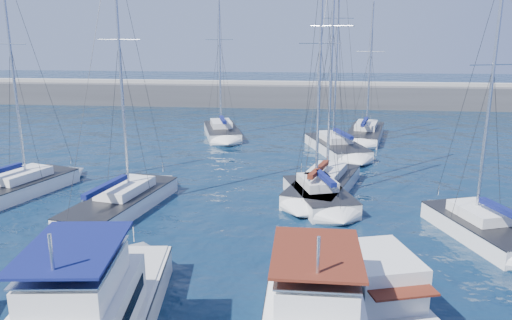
# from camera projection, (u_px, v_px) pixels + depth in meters

# --- Properties ---
(ground) EXTENTS (220.00, 220.00, 0.00)m
(ground) POSITION_uv_depth(u_px,v_px,m) (248.00, 286.00, 20.95)
(ground) COLOR black
(ground) RESTS_ON ground
(breakwater) EXTENTS (160.00, 6.00, 4.45)m
(breakwater) POSITION_uv_depth(u_px,v_px,m) (290.00, 98.00, 70.76)
(breakwater) COLOR #424244
(breakwater) RESTS_ON ground
(motor_yacht_stbd_outer) EXTENTS (4.49, 7.03, 3.20)m
(motor_yacht_stbd_outer) POSITION_uv_depth(u_px,v_px,m) (371.00, 294.00, 18.46)
(motor_yacht_stbd_outer) COLOR silver
(motor_yacht_stbd_outer) RESTS_ON ground
(sailboat_mid_a) EXTENTS (5.45, 8.66, 15.37)m
(sailboat_mid_a) POSITION_uv_depth(u_px,v_px,m) (17.00, 187.00, 32.32)
(sailboat_mid_a) COLOR silver
(sailboat_mid_a) RESTS_ON ground
(sailboat_mid_b) EXTENTS (4.75, 9.36, 15.88)m
(sailboat_mid_b) POSITION_uv_depth(u_px,v_px,m) (122.00, 202.00, 29.56)
(sailboat_mid_b) COLOR silver
(sailboat_mid_b) RESTS_ON ground
(sailboat_mid_c) EXTENTS (4.74, 7.04, 15.50)m
(sailboat_mid_c) POSITION_uv_depth(u_px,v_px,m) (319.00, 195.00, 30.78)
(sailboat_mid_c) COLOR silver
(sailboat_mid_c) RESTS_ON ground
(sailboat_mid_d) EXTENTS (5.50, 9.17, 17.17)m
(sailboat_mid_d) POSITION_uv_depth(u_px,v_px,m) (324.00, 184.00, 32.90)
(sailboat_mid_d) COLOR silver
(sailboat_mid_d) RESTS_ON ground
(sailboat_mid_e) EXTENTS (5.14, 7.54, 14.03)m
(sailboat_mid_e) POSITION_uv_depth(u_px,v_px,m) (483.00, 228.00, 25.69)
(sailboat_mid_e) COLOR silver
(sailboat_mid_e) RESTS_ON ground
(sailboat_back_a) EXTENTS (5.03, 8.33, 15.25)m
(sailboat_back_a) POSITION_uv_depth(u_px,v_px,m) (222.00, 131.00, 50.18)
(sailboat_back_a) COLOR silver
(sailboat_back_a) RESTS_ON ground
(sailboat_back_b) EXTENTS (5.60, 9.02, 18.36)m
(sailboat_back_b) POSITION_uv_depth(u_px,v_px,m) (336.00, 146.00, 43.74)
(sailboat_back_b) COLOR silver
(sailboat_back_b) RESTS_ON ground
(sailboat_back_c) EXTENTS (4.85, 9.32, 13.40)m
(sailboat_back_c) POSITION_uv_depth(u_px,v_px,m) (365.00, 134.00, 49.23)
(sailboat_back_c) COLOR silver
(sailboat_back_c) RESTS_ON ground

